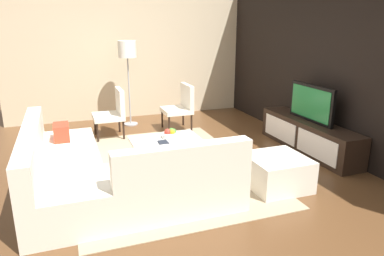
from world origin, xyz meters
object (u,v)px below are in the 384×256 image
at_px(media_console, 308,136).
at_px(coffee_table, 169,154).
at_px(accent_chair_near, 113,110).
at_px(ottoman, 276,172).
at_px(fruit_bowl, 171,134).
at_px(accent_chair_far, 181,104).
at_px(television, 311,103).
at_px(book_stack, 164,145).
at_px(sectional_couch, 101,174).
at_px(floor_lamp, 128,54).

bearing_deg(media_console, coffee_table, -92.49).
relative_size(accent_chair_near, ottoman, 1.24).
distance_m(fruit_bowl, accent_chair_far, 1.71).
height_order(media_console, coffee_table, media_console).
bearing_deg(accent_chair_near, fruit_bowl, 22.70).
bearing_deg(accent_chair_far, fruit_bowl, -14.72).
relative_size(television, book_stack, 4.71).
bearing_deg(book_stack, accent_chair_far, 155.80).
xyz_separation_m(television, sectional_couch, (0.51, -3.29, -0.50)).
distance_m(television, sectional_couch, 3.37).
distance_m(accent_chair_near, floor_lamp, 1.23).
distance_m(ottoman, book_stack, 1.49).
distance_m(media_console, sectional_couch, 3.33).
bearing_deg(ottoman, media_console, 128.78).
bearing_deg(television, book_stack, -87.10).
relative_size(media_console, sectional_couch, 0.85).
xyz_separation_m(media_console, fruit_bowl, (-0.28, -2.20, 0.18)).
xyz_separation_m(sectional_couch, accent_chair_far, (-2.36, 1.76, 0.20)).
bearing_deg(floor_lamp, fruit_bowl, 4.96).
bearing_deg(fruit_bowl, ottoman, 38.28).
bearing_deg(fruit_bowl, sectional_couch, -54.09).
bearing_deg(fruit_bowl, accent_chair_far, 156.86).
distance_m(media_console, fruit_bowl, 2.23).
distance_m(floor_lamp, fruit_bowl, 2.44).
bearing_deg(book_stack, media_console, 92.90).
height_order(television, book_stack, television).
relative_size(television, accent_chair_near, 1.15).
bearing_deg(sectional_couch, coffee_table, 121.43).
xyz_separation_m(accent_chair_near, book_stack, (1.94, 0.40, -0.07)).
relative_size(accent_chair_near, fruit_bowl, 3.11).
bearing_deg(television, media_console, -90.00).
bearing_deg(media_console, fruit_bowl, -97.31).
xyz_separation_m(television, book_stack, (0.12, -2.42, -0.36)).
height_order(coffee_table, floor_lamp, floor_lamp).
relative_size(television, fruit_bowl, 3.58).
height_order(ottoman, book_stack, book_stack).
relative_size(media_console, coffee_table, 2.08).
bearing_deg(ottoman, accent_chair_far, -173.60).
bearing_deg(book_stack, ottoman, 54.86).
bearing_deg(fruit_bowl, floor_lamp, -175.04).
distance_m(television, fruit_bowl, 2.25).
relative_size(sectional_couch, accent_chair_near, 2.78).
distance_m(media_console, book_stack, 2.43).
distance_m(accent_chair_near, book_stack, 1.99).
height_order(floor_lamp, accent_chair_far, floor_lamp).
relative_size(coffee_table, accent_chair_far, 1.14).
bearing_deg(floor_lamp, accent_chair_far, 53.15).
distance_m(coffee_table, fruit_bowl, 0.31).
distance_m(accent_chair_near, fruit_bowl, 1.66).
relative_size(media_console, floor_lamp, 1.24).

